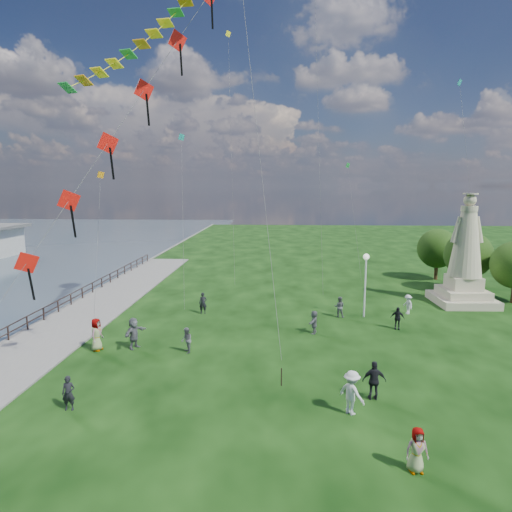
# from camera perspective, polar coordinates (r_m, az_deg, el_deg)

# --- Properties ---
(waterfront) EXTENTS (200.00, 200.00, 1.51)m
(waterfront) POSITION_cam_1_polar(r_m,az_deg,el_deg) (31.21, -27.40, -9.60)
(waterfront) COLOR #374B53
(waterfront) RESTS_ON ground
(statue) EXTENTS (4.55, 4.55, 8.95)m
(statue) POSITION_cam_1_polar(r_m,az_deg,el_deg) (38.30, 26.10, -0.84)
(statue) COLOR #BCB28E
(statue) RESTS_ON ground
(lamppost) EXTENTS (0.43, 0.43, 4.69)m
(lamppost) POSITION_cam_1_polar(r_m,az_deg,el_deg) (31.89, 14.41, -2.03)
(lamppost) COLOR silver
(lamppost) RESTS_ON ground
(tree_row) EXTENTS (7.09, 12.70, 5.48)m
(tree_row) POSITION_cam_1_polar(r_m,az_deg,el_deg) (43.53, 26.66, 0.08)
(tree_row) COLOR #382314
(tree_row) RESTS_ON ground
(person_0) EXTENTS (0.59, 0.42, 1.51)m
(person_0) POSITION_cam_1_polar(r_m,az_deg,el_deg) (20.75, -23.72, -16.40)
(person_0) COLOR black
(person_0) RESTS_ON ground
(person_1) EXTENTS (0.68, 0.84, 1.49)m
(person_1) POSITION_cam_1_polar(r_m,az_deg,el_deg) (25.29, -9.24, -11.05)
(person_1) COLOR #595960
(person_1) RESTS_ON ground
(person_2) EXTENTS (1.30, 1.32, 1.89)m
(person_2) POSITION_cam_1_polar(r_m,az_deg,el_deg) (19.20, 12.63, -17.35)
(person_2) COLOR silver
(person_2) RESTS_ON ground
(person_3) EXTENTS (1.06, 0.55, 1.79)m
(person_3) POSITION_cam_1_polar(r_m,az_deg,el_deg) (20.59, 15.49, -15.71)
(person_3) COLOR black
(person_3) RESTS_ON ground
(person_4) EXTENTS (0.81, 0.54, 1.57)m
(person_4) POSITION_cam_1_polar(r_m,az_deg,el_deg) (16.55, 20.66, -23.04)
(person_4) COLOR #595960
(person_4) RESTS_ON ground
(person_5) EXTENTS (1.36, 1.89, 1.87)m
(person_5) POSITION_cam_1_polar(r_m,az_deg,el_deg) (26.55, -15.97, -9.86)
(person_5) COLOR #595960
(person_5) RESTS_ON ground
(person_6) EXTENTS (0.62, 0.44, 1.61)m
(person_6) POSITION_cam_1_polar(r_m,az_deg,el_deg) (32.53, -7.08, -6.26)
(person_6) COLOR black
(person_6) RESTS_ON ground
(person_7) EXTENTS (0.82, 0.60, 1.53)m
(person_7) POSITION_cam_1_polar(r_m,az_deg,el_deg) (32.05, 11.05, -6.67)
(person_7) COLOR #595960
(person_7) RESTS_ON ground
(person_8) EXTENTS (0.79, 1.06, 1.47)m
(person_8) POSITION_cam_1_polar(r_m,az_deg,el_deg) (34.19, 19.59, -6.09)
(person_8) COLOR silver
(person_8) RESTS_ON ground
(person_9) EXTENTS (0.98, 0.66, 1.52)m
(person_9) POSITION_cam_1_polar(r_m,az_deg,el_deg) (30.42, 18.33, -7.86)
(person_9) COLOR black
(person_9) RESTS_ON ground
(person_10) EXTENTS (0.69, 1.01, 1.92)m
(person_10) POSITION_cam_1_polar(r_m,az_deg,el_deg) (26.92, -20.50, -9.77)
(person_10) COLOR #595960
(person_10) RESTS_ON ground
(person_11) EXTENTS (0.96, 1.52, 1.52)m
(person_11) POSITION_cam_1_polar(r_m,az_deg,el_deg) (28.37, 7.75, -8.71)
(person_11) COLOR #595960
(person_11) RESTS_ON ground
(red_kite_train) EXTENTS (10.46, 9.35, 19.98)m
(red_kite_train) POSITION_cam_1_polar(r_m,az_deg,el_deg) (22.44, -17.32, 16.36)
(red_kite_train) COLOR black
(red_kite_train) RESTS_ON ground
(small_kites) EXTENTS (30.95, 19.13, 28.67)m
(small_kites) POSITION_cam_1_polar(r_m,az_deg,el_deg) (40.31, 3.55, 16.48)
(small_kites) COLOR teal
(small_kites) RESTS_ON ground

